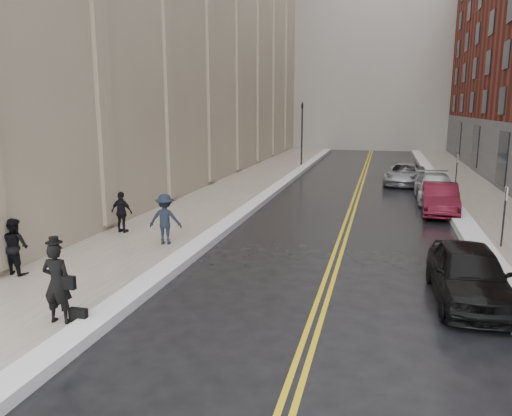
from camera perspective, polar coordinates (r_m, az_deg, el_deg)
The scene contains 18 objects.
ground at distance 11.82m, azimuth -6.06°, elevation -12.81°, with size 160.00×160.00×0.00m, color black.
sidewalk_left at distance 27.79m, azimuth -3.33°, elevation 1.57°, with size 4.00×64.00×0.15m, color gray.
sidewalk_right at distance 27.01m, azimuth 25.11°, elevation 0.20°, with size 3.00×64.00×0.15m, color gray.
lane_stripe_a at distance 26.56m, azimuth 10.96°, elevation 0.76°, with size 0.12×64.00×0.01m, color gold.
lane_stripe_b at distance 26.55m, azimuth 11.48°, elevation 0.73°, with size 0.12×64.00×0.01m, color gold.
snow_ridge_left at distance 27.18m, azimuth 1.29°, elevation 1.48°, with size 0.70×60.80×0.26m, color white.
snow_ridge_right at distance 26.71m, azimuth 21.23°, elevation 0.56°, with size 0.85×60.80×0.30m, color white.
traffic_signal at distance 40.63m, azimuth 5.28°, elevation 8.94°, with size 0.18×0.15×5.20m.
parking_sign_near at distance 18.86m, azimuth 26.51°, elevation -0.42°, with size 0.06×0.35×2.23m.
parking_sign_far at distance 30.55m, azimuth 21.94°, elevation 4.08°, with size 0.06×0.35×2.23m.
car_black at distance 13.71m, azimuth 23.15°, elevation -6.94°, with size 1.74×4.33×1.47m, color black.
car_maroon at distance 24.35m, azimuth 20.28°, elevation 0.98°, with size 1.50×4.31×1.42m, color #470C18.
car_silver_near at distance 27.67m, azimuth 19.84°, elevation 2.19°, with size 1.98×4.87×1.41m, color #9FA3A7.
car_silver_far at distance 33.10m, azimuth 16.62°, elevation 3.75°, with size 2.23×4.85×1.35m, color #93949A.
pedestrian_main at distance 11.88m, azimuth -21.77°, elevation -7.96°, with size 0.67×0.44×1.83m, color black.
pedestrian_a at distance 15.78m, azimuth -25.83°, elevation -3.94°, with size 0.79×0.62×1.63m, color black.
pedestrian_b at distance 17.59m, azimuth -10.34°, elevation -1.25°, with size 1.14×0.65×1.76m, color black.
pedestrian_c at distance 19.56m, azimuth -15.08°, elevation -0.46°, with size 0.92×0.38×1.57m, color black.
Camera 1 is at (3.83, -10.08, 4.85)m, focal length 35.00 mm.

